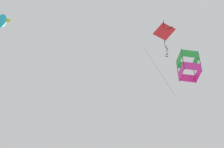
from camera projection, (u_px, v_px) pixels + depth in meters
name	position (u px, v px, depth m)	size (l,w,h in m)	color
kite_box_far_centre	(189.00, 66.00, 28.24)	(1.93, 1.59, 2.49)	green
kite_fish_near_right	(1.00, 21.00, 37.31)	(1.19, 1.83, 2.70)	#1EB2C6
kite_diamond_upper_right	(164.00, 32.00, 22.90)	(2.04, 1.88, 5.51)	red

